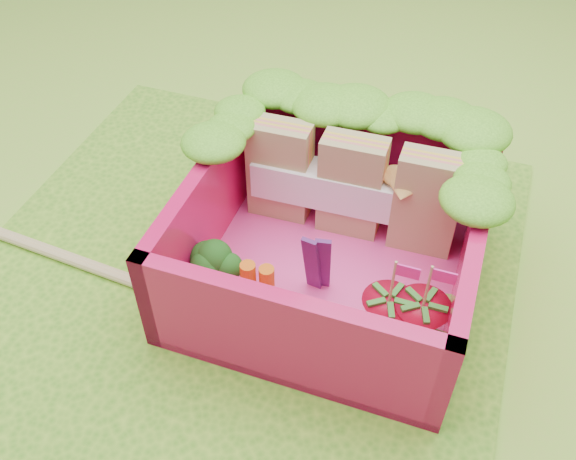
% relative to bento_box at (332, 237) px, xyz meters
% --- Properties ---
extents(ground, '(14.00, 14.00, 0.00)m').
position_rel_bento_box_xyz_m(ground, '(-0.43, -0.09, -0.31)').
color(ground, '#93D53C').
rests_on(ground, ground).
extents(placemat, '(2.60, 2.60, 0.03)m').
position_rel_bento_box_xyz_m(placemat, '(-0.43, -0.09, -0.29)').
color(placemat, '#559F24').
rests_on(placemat, ground).
extents(bento_floor, '(1.30, 1.30, 0.05)m').
position_rel_bento_box_xyz_m(bento_floor, '(-0.00, -0.00, -0.25)').
color(bento_floor, '#F23D97').
rests_on(bento_floor, placemat).
extents(bento_box, '(1.30, 1.30, 0.55)m').
position_rel_bento_box_xyz_m(bento_box, '(0.00, 0.00, 0.00)').
color(bento_box, '#D91253').
rests_on(bento_box, placemat).
extents(lettuce_ruffle, '(1.43, 0.76, 0.11)m').
position_rel_bento_box_xyz_m(lettuce_ruffle, '(-0.00, 0.46, 0.33)').
color(lettuce_ruffle, '#41931A').
rests_on(lettuce_ruffle, bento_box).
extents(sandwich_stack, '(1.05, 0.20, 0.55)m').
position_rel_bento_box_xyz_m(sandwich_stack, '(0.01, 0.32, 0.04)').
color(sandwich_stack, '#A28855').
rests_on(sandwich_stack, bento_floor).
extents(broccoli, '(0.33, 0.33, 0.24)m').
position_rel_bento_box_xyz_m(broccoli, '(-0.48, -0.26, -0.05)').
color(broccoli, '#5E9C4B').
rests_on(broccoli, bento_floor).
extents(carrot_sticks, '(0.15, 0.09, 0.27)m').
position_rel_bento_box_xyz_m(carrot_sticks, '(-0.25, -0.32, -0.09)').
color(carrot_sticks, '#D55611').
rests_on(carrot_sticks, bento_floor).
extents(purple_wedges, '(0.12, 0.05, 0.38)m').
position_rel_bento_box_xyz_m(purple_wedges, '(-0.02, -0.15, -0.04)').
color(purple_wedges, '#4F1A5B').
rests_on(purple_wedges, bento_floor).
extents(strawberry_left, '(0.23, 0.23, 0.47)m').
position_rel_bento_box_xyz_m(strawberry_left, '(0.33, -0.28, -0.10)').
color(strawberry_left, red).
rests_on(strawberry_left, bento_floor).
extents(strawberry_right, '(0.24, 0.24, 0.48)m').
position_rel_bento_box_xyz_m(strawberry_right, '(0.47, -0.27, -0.10)').
color(strawberry_right, red).
rests_on(strawberry_right, bento_floor).
extents(snap_peas, '(0.61, 0.51, 0.05)m').
position_rel_bento_box_xyz_m(snap_peas, '(0.40, -0.22, -0.20)').
color(snap_peas, '#57A834').
rests_on(snap_peas, bento_floor).
extents(chopsticks, '(2.45, 0.24, 0.05)m').
position_rel_bento_box_xyz_m(chopsticks, '(-1.53, -0.32, -0.25)').
color(chopsticks, tan).
rests_on(chopsticks, placemat).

